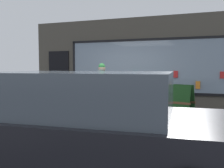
# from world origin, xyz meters

# --- Properties ---
(ground_plane) EXTENTS (40.00, 40.00, 0.00)m
(ground_plane) POSITION_xyz_m (0.00, 0.00, 0.00)
(ground_plane) COLOR #2D2D33
(shopfront_facade) EXTENTS (7.77, 0.29, 3.23)m
(shopfront_facade) POSITION_xyz_m (0.00, 2.39, 1.60)
(shopfront_facade) COLOR #4C473D
(shopfront_facade) RESTS_ON ground_plane
(display_table_main) EXTENTS (2.49, 0.67, 0.94)m
(display_table_main) POSITION_xyz_m (-0.00, 0.94, 0.75)
(display_table_main) COLOR brown
(display_table_main) RESTS_ON ground_plane
(person_browsing) EXTENTS (0.28, 0.63, 1.58)m
(person_browsing) POSITION_xyz_m (-0.27, 0.38, 0.91)
(person_browsing) COLOR #2D334C
(person_browsing) RESTS_ON ground_plane
(small_dog) EXTENTS (0.39, 0.58, 0.43)m
(small_dog) POSITION_xyz_m (-0.71, 0.22, 0.29)
(small_dog) COLOR black
(small_dog) RESTS_ON ground_plane
(sandwich_board_sign) EXTENTS (0.74, 0.77, 0.98)m
(sandwich_board_sign) POSITION_xyz_m (1.99, 0.72, 0.49)
(sandwich_board_sign) COLOR #193F19
(sandwich_board_sign) RESTS_ON ground_plane
(parked_car) EXTENTS (4.41, 2.21, 1.41)m
(parked_car) POSITION_xyz_m (0.97, -3.41, 0.74)
(parked_car) COLOR black
(parked_car) RESTS_ON ground_plane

